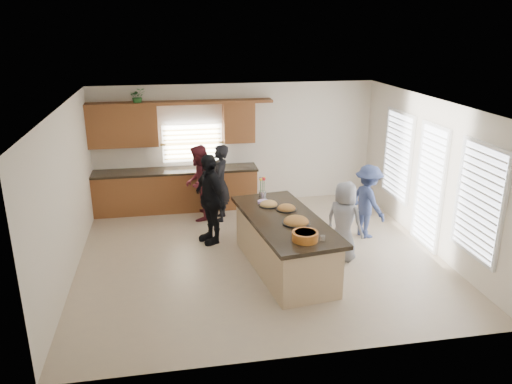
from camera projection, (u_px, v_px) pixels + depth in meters
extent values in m
plane|color=tan|center=(259.00, 255.00, 9.25)|extent=(6.50, 6.50, 0.00)
cube|color=silver|center=(236.00, 144.00, 11.59)|extent=(6.50, 0.02, 2.80)
cube|color=silver|center=(305.00, 259.00, 6.00)|extent=(6.50, 0.02, 2.80)
cube|color=silver|center=(67.00, 194.00, 8.25)|extent=(0.02, 6.00, 2.80)
cube|color=silver|center=(430.00, 174.00, 9.34)|extent=(0.02, 6.00, 2.80)
cube|color=white|center=(260.00, 104.00, 8.34)|extent=(6.50, 6.00, 0.02)
cube|color=brown|center=(176.00, 191.00, 11.37)|extent=(3.65, 0.62, 0.90)
cube|color=black|center=(175.00, 171.00, 11.22)|extent=(3.70, 0.65, 0.05)
cube|color=brown|center=(123.00, 126.00, 10.82)|extent=(1.50, 0.36, 0.90)
cube|color=brown|center=(239.00, 122.00, 11.25)|extent=(0.70, 0.36, 0.90)
cube|color=brown|center=(181.00, 103.00, 10.88)|extent=(4.05, 0.40, 0.06)
cube|color=olive|center=(192.00, 143.00, 11.36)|extent=(1.35, 0.08, 0.85)
cube|color=white|center=(398.00, 155.00, 10.54)|extent=(0.06, 1.10, 1.75)
cube|color=white|center=(429.00, 187.00, 9.32)|extent=(0.06, 0.85, 2.25)
cube|color=white|center=(479.00, 201.00, 7.84)|extent=(0.06, 1.10, 1.75)
cube|color=tan|center=(284.00, 246.00, 8.61)|extent=(1.33, 2.61, 0.88)
cube|color=black|center=(285.00, 220.00, 8.45)|extent=(1.50, 2.83, 0.07)
cube|color=black|center=(284.00, 266.00, 8.74)|extent=(1.24, 2.52, 0.08)
cylinder|color=black|center=(296.00, 223.00, 8.22)|extent=(0.47, 0.47, 0.02)
ellipsoid|color=#BA803A|center=(296.00, 222.00, 8.21)|extent=(0.42, 0.42, 0.19)
cylinder|color=black|center=(286.00, 209.00, 8.80)|extent=(0.36, 0.36, 0.02)
ellipsoid|color=#BA803A|center=(286.00, 208.00, 8.80)|extent=(0.32, 0.32, 0.15)
cylinder|color=black|center=(269.00, 205.00, 9.00)|extent=(0.35, 0.35, 0.02)
ellipsoid|color=tan|center=(269.00, 204.00, 8.99)|extent=(0.32, 0.32, 0.14)
cylinder|color=#C16923|center=(305.00, 236.00, 7.56)|extent=(0.40, 0.40, 0.14)
cylinder|color=beige|center=(305.00, 233.00, 7.54)|extent=(0.33, 0.33, 0.04)
cylinder|color=white|center=(323.00, 238.00, 7.54)|extent=(0.08, 0.08, 0.09)
cylinder|color=#B68ECE|center=(264.00, 202.00, 9.13)|extent=(0.21, 0.21, 0.05)
cylinder|color=silver|center=(262.00, 195.00, 9.37)|extent=(0.14, 0.14, 0.14)
imported|color=#2D722E|center=(138.00, 97.00, 10.68)|extent=(0.39, 0.35, 0.37)
imported|color=black|center=(220.00, 183.00, 10.66)|extent=(0.51, 0.67, 1.66)
imported|color=#581A22|center=(199.00, 183.00, 10.70)|extent=(0.81, 0.93, 1.64)
imported|color=black|center=(210.00, 199.00, 9.56)|extent=(0.80, 1.12, 1.77)
imported|color=navy|center=(368.00, 201.00, 9.84)|extent=(0.77, 1.06, 1.48)
imported|color=slate|center=(344.00, 221.00, 8.89)|extent=(0.82, 0.85, 1.46)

